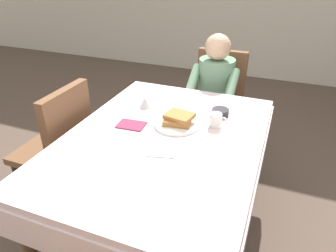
% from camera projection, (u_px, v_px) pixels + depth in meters
% --- Properties ---
extents(ground_plane, '(14.00, 14.00, 0.00)m').
position_uv_depth(ground_plane, '(164.00, 228.00, 2.14)').
color(ground_plane, brown).
extents(dining_table_main, '(1.12, 1.52, 0.74)m').
position_uv_depth(dining_table_main, '(163.00, 150.00, 1.83)').
color(dining_table_main, silver).
rests_on(dining_table_main, ground).
extents(chair_diner, '(0.44, 0.45, 0.93)m').
position_uv_depth(chair_diner, '(217.00, 96.00, 2.82)').
color(chair_diner, brown).
rests_on(chair_diner, ground).
extents(diner_person, '(0.40, 0.43, 1.12)m').
position_uv_depth(diner_person, '(214.00, 88.00, 2.62)').
color(diner_person, gray).
rests_on(diner_person, ground).
extents(chair_left_side, '(0.45, 0.44, 0.93)m').
position_uv_depth(chair_left_side, '(60.00, 142.00, 2.13)').
color(chair_left_side, brown).
rests_on(chair_left_side, ground).
extents(plate_breakfast, '(0.28, 0.28, 0.02)m').
position_uv_depth(plate_breakfast, '(177.00, 124.00, 1.90)').
color(plate_breakfast, white).
rests_on(plate_breakfast, dining_table_main).
extents(breakfast_stack, '(0.19, 0.17, 0.06)m').
position_uv_depth(breakfast_stack, '(178.00, 119.00, 1.88)').
color(breakfast_stack, '#A36B33').
rests_on(breakfast_stack, plate_breakfast).
extents(cup_coffee, '(0.11, 0.08, 0.08)m').
position_uv_depth(cup_coffee, '(216.00, 120.00, 1.87)').
color(cup_coffee, white).
rests_on(cup_coffee, dining_table_main).
extents(bowl_butter, '(0.11, 0.11, 0.04)m').
position_uv_depth(bowl_butter, '(220.00, 112.00, 2.01)').
color(bowl_butter, black).
rests_on(bowl_butter, dining_table_main).
extents(syrup_pitcher, '(0.08, 0.08, 0.07)m').
position_uv_depth(syrup_pitcher, '(145.00, 103.00, 2.11)').
color(syrup_pitcher, silver).
rests_on(syrup_pitcher, dining_table_main).
extents(fork_left_of_plate, '(0.03, 0.18, 0.00)m').
position_uv_depth(fork_left_of_plate, '(147.00, 121.00, 1.95)').
color(fork_left_of_plate, silver).
rests_on(fork_left_of_plate, dining_table_main).
extents(knife_right_of_plate, '(0.02, 0.20, 0.00)m').
position_uv_depth(knife_right_of_plate, '(206.00, 132.00, 1.82)').
color(knife_right_of_plate, silver).
rests_on(knife_right_of_plate, dining_table_main).
extents(spoon_near_edge, '(0.15, 0.05, 0.00)m').
position_uv_depth(spoon_near_edge, '(160.00, 157.00, 1.60)').
color(spoon_near_edge, silver).
rests_on(spoon_near_edge, dining_table_main).
extents(napkin_folded, '(0.18, 0.13, 0.01)m').
position_uv_depth(napkin_folded, '(131.00, 125.00, 1.90)').
color(napkin_folded, '#8C2D4C').
rests_on(napkin_folded, dining_table_main).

